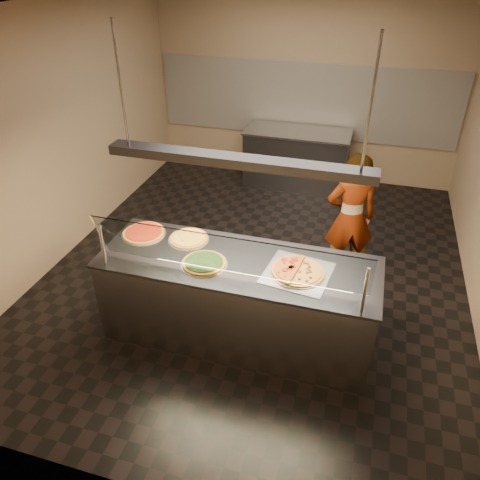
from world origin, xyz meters
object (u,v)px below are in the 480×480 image
(serving_counter, at_px, (238,299))
(perforated_tray, at_px, (298,272))
(prep_table, at_px, (296,158))
(pizza_spinach, at_px, (204,263))
(sneeze_guard, at_px, (226,255))
(heat_lamp_housing, at_px, (238,161))
(pizza_cheese, at_px, (189,238))
(half_pizza_pepperoni, at_px, (285,268))
(pizza_spatula, at_px, (186,239))
(half_pizza_sausage, at_px, (310,273))
(worker, at_px, (350,218))
(pizza_tomato, at_px, (144,232))

(serving_counter, height_order, perforated_tray, perforated_tray)
(prep_table, bearing_deg, pizza_spinach, -92.76)
(serving_counter, bearing_deg, pizza_spinach, -155.93)
(sneeze_guard, bearing_deg, heat_lamp_housing, 90.00)
(sneeze_guard, height_order, pizza_cheese, sneeze_guard)
(half_pizza_pepperoni, relative_size, pizza_spatula, 1.86)
(half_pizza_pepperoni, height_order, prep_table, half_pizza_pepperoni)
(perforated_tray, relative_size, half_pizza_pepperoni, 1.28)
(serving_counter, bearing_deg, pizza_spatula, 162.17)
(pizza_spinach, height_order, prep_table, pizza_spinach)
(serving_counter, bearing_deg, half_pizza_sausage, -1.96)
(half_pizza_sausage, relative_size, pizza_spinach, 1.14)
(half_pizza_pepperoni, bearing_deg, prep_table, 98.53)
(half_pizza_sausage, xyz_separation_m, heat_lamp_housing, (-0.69, 0.02, 0.99))
(prep_table, distance_m, worker, 2.61)
(pizza_cheese, bearing_deg, heat_lamp_housing, -21.67)
(pizza_spinach, relative_size, heat_lamp_housing, 0.19)
(sneeze_guard, xyz_separation_m, pizza_spinach, (-0.29, 0.21, -0.28))
(half_pizza_pepperoni, bearing_deg, worker, 70.98)
(serving_counter, bearing_deg, pizza_tomato, 169.21)
(pizza_spatula, bearing_deg, pizza_cheese, 78.22)
(pizza_tomato, distance_m, worker, 2.35)
(perforated_tray, xyz_separation_m, pizza_spinach, (-0.87, -0.11, 0.01))
(worker, bearing_deg, pizza_tomato, 13.00)
(perforated_tray, relative_size, pizza_cheese, 1.55)
(serving_counter, xyz_separation_m, pizza_tomato, (-1.08, 0.21, 0.48))
(perforated_tray, relative_size, worker, 0.41)
(serving_counter, relative_size, pizza_cheese, 6.42)
(serving_counter, height_order, half_pizza_pepperoni, half_pizza_pepperoni)
(serving_counter, xyz_separation_m, pizza_cheese, (-0.59, 0.24, 0.48))
(pizza_spinach, bearing_deg, pizza_tomato, 156.83)
(serving_counter, bearing_deg, prep_table, 91.61)
(sneeze_guard, xyz_separation_m, pizza_spatula, (-0.60, 0.54, -0.27))
(worker, xyz_separation_m, heat_lamp_housing, (-0.95, -1.38, 1.15))
(half_pizza_pepperoni, relative_size, pizza_tomato, 1.11)
(serving_counter, height_order, sneeze_guard, sneeze_guard)
(sneeze_guard, xyz_separation_m, pizza_tomato, (-1.08, 0.55, -0.28))
(perforated_tray, height_order, pizza_spatula, pizza_spatula)
(pizza_spatula, height_order, heat_lamp_housing, heat_lamp_housing)
(serving_counter, distance_m, pizza_cheese, 0.80)
(heat_lamp_housing, bearing_deg, pizza_spatula, 162.17)
(prep_table, relative_size, worker, 1.06)
(pizza_spinach, relative_size, worker, 0.28)
(perforated_tray, bearing_deg, prep_table, 100.23)
(sneeze_guard, distance_m, heat_lamp_housing, 0.80)
(half_pizza_pepperoni, distance_m, half_pizza_sausage, 0.23)
(prep_table, bearing_deg, perforated_tray, -79.77)
(half_pizza_sausage, xyz_separation_m, pizza_spinach, (-0.99, -0.11, -0.01))
(serving_counter, xyz_separation_m, heat_lamp_housing, (0.00, -0.00, 1.48))
(pizza_spinach, xyz_separation_m, heat_lamp_housing, (0.29, 0.13, 1.00))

